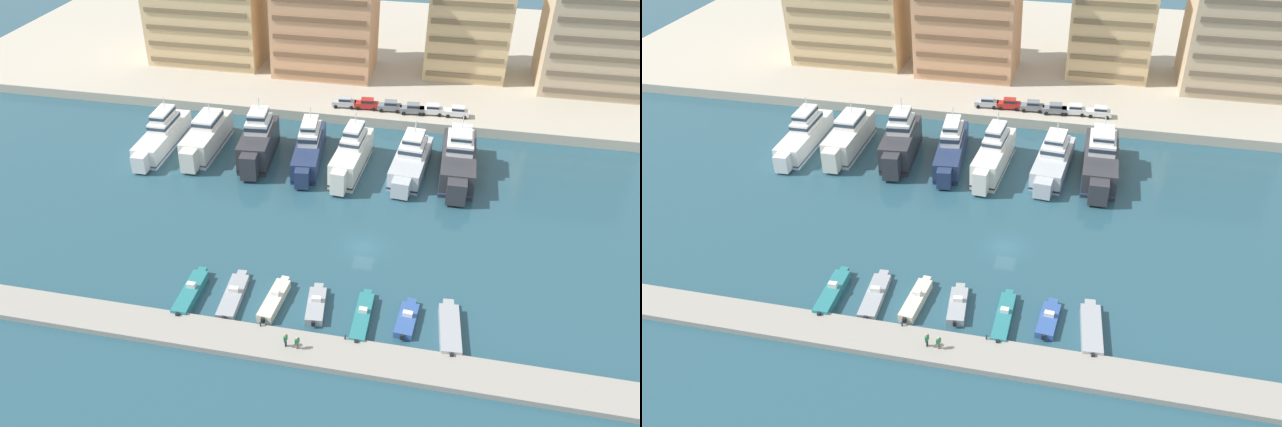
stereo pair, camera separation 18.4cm
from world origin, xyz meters
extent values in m
plane|color=#285160|center=(0.00, 0.00, 0.00)|extent=(400.00, 400.00, 0.00)
cube|color=#BCB29E|center=(0.00, 68.25, 0.84)|extent=(180.00, 70.00, 1.68)
cube|color=#9E998E|center=(0.00, -18.56, 0.34)|extent=(120.00, 4.45, 0.68)
cube|color=white|center=(-35.17, 19.59, 1.54)|extent=(3.98, 14.94, 3.08)
cube|color=white|center=(-35.08, 11.28, 1.62)|extent=(2.12, 1.93, 2.61)
cube|color=#334C7F|center=(-35.17, 19.59, 0.54)|extent=(4.02, 15.09, 0.24)
cube|color=white|center=(-35.18, 20.70, 3.79)|extent=(3.05, 6.29, 1.42)
cube|color=#233342|center=(-35.18, 20.70, 3.93)|extent=(3.09, 6.35, 0.51)
cube|color=white|center=(-35.18, 20.70, 5.15)|extent=(2.38, 4.90, 1.32)
cube|color=#233342|center=(-35.18, 20.70, 5.29)|extent=(2.41, 4.95, 0.47)
cylinder|color=silver|center=(-35.19, 21.64, 6.71)|extent=(0.16, 0.16, 1.80)
cube|color=white|center=(-35.26, 27.48, 0.85)|extent=(3.26, 0.93, 0.20)
cube|color=silver|center=(-27.99, 20.33, 1.93)|extent=(4.14, 13.27, 3.86)
cube|color=silver|center=(-27.98, 12.77, 2.03)|extent=(2.27, 2.06, 3.28)
cube|color=#334C7F|center=(-27.99, 20.33, 0.68)|extent=(4.18, 13.41, 0.24)
cube|color=white|center=(-27.99, 21.33, 4.63)|extent=(3.22, 5.58, 1.53)
cube|color=#233342|center=(-27.99, 21.33, 4.78)|extent=(3.26, 5.63, 0.55)
cylinder|color=silver|center=(-27.99, 22.16, 6.30)|extent=(0.16, 0.16, 1.80)
cube|color=silver|center=(-28.00, 27.42, 1.06)|extent=(3.51, 0.90, 0.20)
cube|color=#333338|center=(-19.33, 19.48, 2.16)|extent=(5.46, 12.36, 4.33)
cube|color=#333338|center=(-18.69, 12.52, 2.27)|extent=(2.60, 2.40, 3.68)
cube|color=black|center=(-19.33, 19.48, 0.76)|extent=(5.52, 12.48, 0.24)
cube|color=white|center=(-19.41, 20.38, 5.17)|extent=(3.87, 5.34, 1.68)
cube|color=#233342|center=(-19.41, 20.38, 5.33)|extent=(3.91, 5.39, 0.60)
cube|color=white|center=(-19.41, 20.38, 6.70)|extent=(3.02, 4.16, 1.39)
cube|color=#233342|center=(-19.41, 20.38, 6.84)|extent=(3.05, 4.20, 0.50)
cylinder|color=silver|center=(-19.48, 21.14, 8.30)|extent=(0.16, 0.16, 1.80)
cube|color=#333338|center=(-19.92, 25.91, 1.19)|extent=(3.79, 1.24, 0.20)
cube|color=navy|center=(-11.51, 19.98, 1.58)|extent=(5.10, 14.86, 3.15)
cube|color=navy|center=(-10.71, 11.91, 1.65)|extent=(2.20, 2.03, 2.68)
cube|color=#192347|center=(-11.51, 19.98, 0.55)|extent=(5.15, 15.01, 0.24)
cube|color=white|center=(-11.62, 21.07, 4.05)|extent=(3.46, 6.37, 1.80)
cube|color=#233342|center=(-11.62, 21.07, 4.23)|extent=(3.50, 6.44, 0.65)
cube|color=white|center=(-11.62, 21.07, 5.56)|extent=(2.70, 4.97, 1.23)
cube|color=#233342|center=(-11.62, 21.07, 5.69)|extent=(2.73, 5.02, 0.44)
cylinder|color=silver|center=(-11.71, 21.98, 7.08)|extent=(0.16, 0.16, 1.80)
cube|color=navy|center=(-12.27, 27.67, 0.87)|extent=(3.20, 1.20, 0.20)
cube|color=silver|center=(-4.73, 18.66, 1.98)|extent=(4.76, 13.45, 3.97)
cube|color=silver|center=(-5.35, 11.26, 2.08)|extent=(2.17, 2.00, 3.37)
cube|color=black|center=(-4.73, 18.66, 0.69)|extent=(4.80, 13.58, 0.24)
cube|color=white|center=(-4.65, 19.65, 4.66)|extent=(3.32, 5.76, 1.39)
cube|color=#233342|center=(-4.65, 19.65, 4.80)|extent=(3.36, 5.82, 0.50)
cube|color=white|center=(-4.65, 19.65, 6.05)|extent=(2.59, 4.49, 1.40)
cube|color=#233342|center=(-4.65, 19.65, 6.19)|extent=(2.62, 4.54, 0.50)
cylinder|color=silver|center=(-4.58, 20.47, 7.65)|extent=(0.16, 0.16, 1.80)
cube|color=silver|center=(-4.15, 25.68, 1.09)|extent=(3.19, 1.15, 0.20)
cube|color=silver|center=(3.95, 19.97, 1.43)|extent=(5.68, 13.33, 2.86)
cube|color=silver|center=(3.24, 12.52, 1.50)|extent=(2.66, 2.46, 2.43)
cube|color=#192347|center=(3.95, 19.97, 0.50)|extent=(5.74, 13.46, 0.24)
cube|color=white|center=(4.04, 20.94, 3.65)|extent=(3.99, 5.75, 1.58)
cube|color=#233342|center=(4.04, 20.94, 3.81)|extent=(4.04, 5.81, 0.57)
cube|color=white|center=(4.04, 20.94, 5.06)|extent=(3.11, 4.49, 1.24)
cube|color=#233342|center=(4.04, 20.94, 5.19)|extent=(3.15, 4.53, 0.45)
cylinder|color=silver|center=(4.12, 21.75, 6.59)|extent=(0.16, 0.16, 1.80)
cube|color=silver|center=(4.60, 26.87, 0.79)|extent=(3.87, 1.26, 0.20)
cube|color=#333338|center=(10.76, 20.78, 1.87)|extent=(4.87, 14.65, 3.73)
cube|color=#333338|center=(10.78, 12.38, 1.96)|extent=(2.67, 2.43, 3.17)
cube|color=#334C7F|center=(10.76, 20.78, 0.65)|extent=(4.92, 14.79, 0.24)
cube|color=white|center=(10.76, 21.88, 4.53)|extent=(3.79, 6.16, 1.61)
cube|color=#233342|center=(10.76, 21.88, 4.69)|extent=(3.84, 6.22, 0.58)
cube|color=white|center=(10.76, 21.88, 5.91)|extent=(2.96, 4.80, 1.16)
cube|color=#233342|center=(10.76, 21.88, 6.03)|extent=(2.99, 4.85, 0.42)
cylinder|color=silver|center=(10.76, 22.80, 7.39)|extent=(0.16, 0.16, 1.80)
cube|color=#333338|center=(10.75, 28.55, 1.03)|extent=(4.12, 0.91, 0.20)
cube|color=teal|center=(-17.64, -13.20, 0.53)|extent=(1.85, 7.08, 1.07)
cube|color=teal|center=(-17.68, -9.31, 0.53)|extent=(0.99, 0.81, 0.91)
cube|color=silver|center=(-17.64, -12.67, 1.36)|extent=(0.98, 0.61, 0.59)
cube|color=#283847|center=(-17.65, -12.39, 1.45)|extent=(0.89, 0.09, 0.35)
cube|color=black|center=(-17.60, -16.91, 0.68)|extent=(0.36, 0.28, 0.60)
cube|color=#9EA3A8|center=(-12.85, -12.53, 0.39)|extent=(2.36, 7.09, 0.77)
cube|color=#9EA3A8|center=(-13.06, -8.64, 0.39)|extent=(1.14, 0.95, 0.66)
cube|color=silver|center=(-12.88, -12.01, 1.04)|extent=(1.13, 0.66, 0.53)
cube|color=#283847|center=(-12.90, -11.73, 1.12)|extent=(1.00, 0.13, 0.32)
cube|color=black|center=(-12.66, -16.20, 0.54)|extent=(0.37, 0.30, 0.60)
cube|color=beige|center=(-8.13, -12.40, 0.54)|extent=(2.26, 6.49, 1.08)
cube|color=beige|center=(-7.80, -8.90, 0.54)|extent=(0.98, 0.83, 0.92)
cube|color=silver|center=(-8.08, -11.92, 1.33)|extent=(0.97, 0.68, 0.51)
cube|color=#283847|center=(-8.06, -11.64, 1.41)|extent=(0.84, 0.16, 0.31)
cube|color=black|center=(-8.44, -15.75, 0.69)|extent=(0.38, 0.31, 0.60)
cube|color=#9EA3A8|center=(-3.43, -12.21, 0.46)|extent=(2.47, 5.50, 0.92)
cube|color=#9EA3A8|center=(-3.76, -9.19, 0.46)|extent=(1.13, 0.96, 0.78)
cube|color=silver|center=(-3.48, -11.82, 1.17)|extent=(1.10, 0.71, 0.51)
cube|color=#283847|center=(-3.51, -11.54, 1.25)|extent=(0.95, 0.18, 0.31)
cube|color=black|center=(-3.12, -15.04, 0.61)|extent=(0.39, 0.32, 0.60)
cube|color=teal|center=(1.79, -13.00, 0.47)|extent=(1.69, 7.23, 0.94)
cube|color=teal|center=(1.81, -9.06, 0.47)|extent=(0.91, 0.74, 0.80)
cube|color=silver|center=(1.79, -12.46, 1.17)|extent=(0.91, 0.61, 0.46)
cube|color=#283847|center=(1.79, -12.18, 1.24)|extent=(0.82, 0.08, 0.27)
cube|color=black|center=(1.77, -16.79, 0.62)|extent=(0.36, 0.28, 0.60)
cube|color=#33569E|center=(6.49, -12.31, 0.41)|extent=(2.36, 5.17, 0.81)
cube|color=#33569E|center=(6.75, -9.42, 0.41)|extent=(1.13, 0.95, 0.69)
cube|color=silver|center=(6.52, -11.93, 1.06)|extent=(1.11, 0.69, 0.50)
cube|color=#283847|center=(6.55, -11.65, 1.13)|extent=(0.96, 0.16, 0.30)
cube|color=black|center=(6.25, -14.98, 0.56)|extent=(0.38, 0.31, 0.60)
cube|color=#9EA3A8|center=(11.05, -12.97, 0.53)|extent=(2.66, 7.19, 1.05)
cube|color=#9EA3A8|center=(10.73, -9.04, 0.53)|extent=(1.23, 1.04, 0.90)
cube|color=black|center=(11.34, -16.66, 0.68)|extent=(0.38, 0.31, 0.60)
cube|color=#B7BCC1|center=(-9.11, 36.70, 2.40)|extent=(4.21, 1.99, 0.80)
cube|color=#B7BCC1|center=(-8.96, 36.71, 3.14)|extent=(2.20, 1.70, 0.68)
cube|color=#1E2833|center=(-8.96, 36.71, 3.14)|extent=(2.16, 1.72, 0.37)
cylinder|color=black|center=(-10.39, 35.76, 2.00)|extent=(0.65, 0.26, 0.64)
cylinder|color=black|center=(-10.51, 37.45, 2.00)|extent=(0.65, 0.26, 0.64)
cylinder|color=black|center=(-7.70, 35.95, 2.00)|extent=(0.65, 0.26, 0.64)
cylinder|color=black|center=(-7.82, 37.64, 2.00)|extent=(0.65, 0.26, 0.64)
cube|color=red|center=(-5.25, 36.84, 2.40)|extent=(4.20, 1.96, 0.80)
cube|color=red|center=(-5.10, 36.85, 3.14)|extent=(2.20, 1.69, 0.68)
cube|color=#1E2833|center=(-5.10, 36.85, 3.14)|extent=(2.16, 1.70, 0.37)
cylinder|color=black|center=(-6.54, 35.90, 2.00)|extent=(0.65, 0.26, 0.64)
cylinder|color=black|center=(-6.65, 37.60, 2.00)|extent=(0.65, 0.26, 0.64)
cylinder|color=black|center=(-3.85, 36.08, 2.00)|extent=(0.65, 0.26, 0.64)
cylinder|color=black|center=(-3.96, 37.77, 2.00)|extent=(0.65, 0.26, 0.64)
cube|color=slate|center=(-1.22, 36.78, 2.40)|extent=(4.20, 1.94, 0.80)
cube|color=slate|center=(-1.07, 36.79, 3.14)|extent=(2.19, 1.68, 0.68)
cube|color=#1E2833|center=(-1.07, 36.79, 3.14)|extent=(2.15, 1.70, 0.37)
cylinder|color=black|center=(-2.52, 35.85, 2.00)|extent=(0.65, 0.26, 0.64)
cylinder|color=black|center=(-2.62, 37.54, 2.00)|extent=(0.65, 0.26, 0.64)
cylinder|color=black|center=(0.18, 36.01, 2.00)|extent=(0.65, 0.26, 0.64)
cylinder|color=black|center=(0.07, 37.71, 2.00)|extent=(0.65, 0.26, 0.64)
cube|color=slate|center=(2.62, 36.49, 2.40)|extent=(4.22, 2.02, 0.80)
cube|color=slate|center=(2.77, 36.50, 3.14)|extent=(2.22, 1.72, 0.68)
cube|color=#1E2833|center=(2.77, 36.50, 3.14)|extent=(2.18, 1.74, 0.37)
cylinder|color=black|center=(1.35, 35.53, 2.00)|extent=(0.66, 0.27, 0.64)
cylinder|color=black|center=(1.21, 37.23, 2.00)|extent=(0.66, 0.27, 0.64)
cylinder|color=black|center=(4.04, 35.75, 2.00)|extent=(0.66, 0.27, 0.64)
cylinder|color=black|center=(3.90, 37.44, 2.00)|extent=(0.66, 0.27, 0.64)
cube|color=white|center=(5.87, 36.85, 2.40)|extent=(4.23, 2.03, 0.80)
cube|color=white|center=(6.02, 36.86, 3.14)|extent=(2.22, 1.73, 0.68)
cube|color=#1E2833|center=(6.02, 36.86, 3.14)|extent=(2.18, 1.74, 0.37)
cylinder|color=black|center=(4.59, 35.89, 2.00)|extent=(0.66, 0.27, 0.64)
cylinder|color=black|center=(4.45, 37.58, 2.00)|extent=(0.66, 0.27, 0.64)
cylinder|color=black|center=(7.29, 36.11, 2.00)|extent=(0.66, 0.27, 0.64)
cylinder|color=black|center=(7.15, 37.80, 2.00)|extent=(0.66, 0.27, 0.64)
cube|color=white|center=(10.04, 36.86, 2.40)|extent=(4.12, 1.75, 0.80)
cube|color=white|center=(10.19, 36.86, 3.14)|extent=(2.12, 1.58, 0.68)
cube|color=#1E2833|center=(10.19, 36.86, 3.14)|extent=(2.08, 1.60, 0.37)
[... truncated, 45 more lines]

